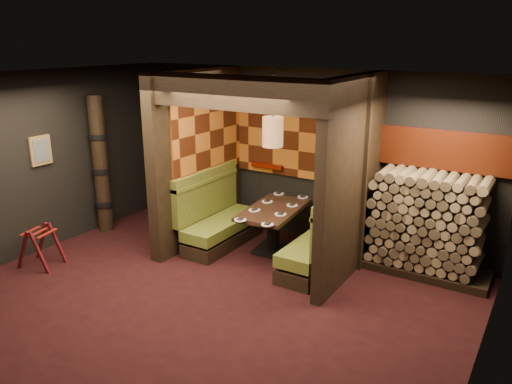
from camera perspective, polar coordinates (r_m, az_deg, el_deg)
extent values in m
cube|color=black|center=(6.74, -5.98, -12.28)|extent=(6.50, 5.50, 0.02)
cube|color=black|center=(5.90, -6.86, 12.83)|extent=(6.50, 5.50, 0.02)
cube|color=black|center=(8.43, 5.27, 4.27)|extent=(6.50, 0.02, 2.85)
cube|color=black|center=(8.52, -23.96, 2.99)|extent=(0.02, 5.50, 2.85)
cube|color=black|center=(4.98, 24.90, -6.56)|extent=(0.02, 5.50, 2.85)
cube|color=black|center=(8.23, -6.73, 3.90)|extent=(0.20, 2.20, 2.85)
cube|color=black|center=(6.98, 10.86, 1.32)|extent=(0.15, 2.10, 2.85)
cube|color=black|center=(6.49, -3.05, 11.27)|extent=(2.85, 0.18, 0.44)
cube|color=#AF5D1B|center=(8.32, 5.03, 6.88)|extent=(2.40, 0.06, 1.55)
cube|color=#AF5D1B|center=(8.20, -5.41, 6.94)|extent=(0.04, 1.85, 1.45)
cube|color=#5F0D04|center=(8.67, 1.35, 3.04)|extent=(0.60, 0.12, 0.07)
cube|color=black|center=(8.34, -3.74, -5.32)|extent=(0.55, 1.60, 0.22)
cube|color=#606B24|center=(8.25, -3.77, -3.72)|extent=(0.55, 1.60, 0.18)
cube|color=#435A18|center=(8.31, -5.70, -0.76)|extent=(0.12, 1.60, 0.78)
cube|color=#606B24|center=(8.21, -5.77, 1.57)|extent=(0.15, 1.60, 0.06)
cube|color=black|center=(7.56, 6.79, -7.86)|extent=(0.55, 1.60, 0.22)
cube|color=#606B24|center=(7.46, 6.85, -6.12)|extent=(0.55, 1.60, 0.18)
cube|color=#435A18|center=(7.19, 9.38, -3.79)|extent=(0.12, 1.60, 0.78)
cube|color=#606B24|center=(7.08, 9.52, -1.14)|extent=(0.15, 1.60, 0.06)
cube|color=black|center=(8.11, 1.98, -6.58)|extent=(0.61, 0.61, 0.06)
cylinder|color=black|center=(7.99, 2.00, -4.55)|extent=(0.20, 0.20, 0.68)
cube|color=#332015|center=(7.86, 2.03, -2.05)|extent=(0.91, 1.47, 0.06)
cylinder|color=white|center=(7.33, -1.81, -3.20)|extent=(0.18, 0.18, 0.01)
cube|color=black|center=(7.32, -1.81, -3.08)|extent=(0.08, 0.12, 0.02)
cylinder|color=white|center=(7.15, 1.32, -3.73)|extent=(0.18, 0.18, 0.01)
cube|color=black|center=(7.14, 1.33, -3.61)|extent=(0.08, 0.12, 0.02)
cylinder|color=white|center=(7.73, -0.18, -2.09)|extent=(0.18, 0.18, 0.01)
cube|color=black|center=(7.73, -0.18, -1.98)|extent=(0.08, 0.12, 0.02)
cylinder|color=white|center=(7.56, 2.83, -2.56)|extent=(0.18, 0.18, 0.01)
cube|color=black|center=(7.56, 2.83, -2.45)|extent=(0.08, 0.12, 0.02)
cylinder|color=white|center=(8.14, 1.29, -1.09)|extent=(0.18, 0.18, 0.01)
cube|color=black|center=(8.14, 1.30, -0.98)|extent=(0.08, 0.12, 0.02)
cylinder|color=white|center=(7.98, 4.17, -1.51)|extent=(0.18, 0.18, 0.01)
cube|color=black|center=(7.98, 4.17, -1.40)|extent=(0.08, 0.12, 0.02)
cylinder|color=white|center=(8.56, 2.62, -0.18)|extent=(0.18, 0.18, 0.01)
cube|color=black|center=(8.56, 2.62, -0.08)|extent=(0.08, 0.12, 0.02)
cylinder|color=white|center=(8.41, 5.38, -0.57)|extent=(0.18, 0.18, 0.01)
cube|color=black|center=(8.40, 5.38, -0.46)|extent=(0.08, 0.12, 0.02)
cylinder|color=brown|center=(7.50, 1.94, 6.89)|extent=(0.31, 0.31, 0.45)
sphere|color=#FFC672|center=(7.50, 1.94, 6.89)|extent=(0.18, 0.18, 0.18)
cylinder|color=black|center=(7.42, 1.98, 11.14)|extent=(0.02, 0.02, 0.67)
cube|color=olive|center=(8.50, -23.41, 4.38)|extent=(0.04, 0.36, 0.46)
cube|color=#3F3F3F|center=(8.48, -23.31, 4.37)|extent=(0.01, 0.27, 0.36)
cube|color=#4B0D11|center=(8.17, -25.10, -6.13)|extent=(0.30, 0.11, 0.66)
cube|color=#4B0D11|center=(7.96, -23.48, -6.50)|extent=(0.30, 0.11, 0.66)
cube|color=#4B0D11|center=(8.42, -23.31, -5.21)|extent=(0.30, 0.11, 0.66)
cube|color=#4B0D11|center=(8.23, -21.70, -5.54)|extent=(0.30, 0.11, 0.66)
cube|color=maroon|center=(8.21, -24.40, -4.07)|extent=(0.13, 0.41, 0.01)
cube|color=maroon|center=(8.11, -23.60, -4.23)|extent=(0.13, 0.41, 0.01)
cube|color=maroon|center=(8.01, -22.77, -4.39)|extent=(0.13, 0.41, 0.01)
cylinder|color=black|center=(9.05, -17.35, 2.99)|extent=(0.26, 0.26, 2.40)
cylinder|color=black|center=(9.24, -16.97, -1.22)|extent=(0.31, 0.31, 0.09)
cylinder|color=black|center=(9.08, -17.29, 2.38)|extent=(0.31, 0.31, 0.09)
cylinder|color=black|center=(8.95, -17.63, 6.09)|extent=(0.31, 0.31, 0.09)
cube|color=black|center=(7.78, 18.91, -8.38)|extent=(1.73, 0.70, 0.12)
cube|color=brown|center=(7.50, 19.45, -3.19)|extent=(1.73, 0.70, 1.38)
cube|color=maroon|center=(7.56, 20.75, 4.49)|extent=(1.83, 0.10, 0.56)
cube|color=black|center=(7.19, 12.29, 1.69)|extent=(0.08, 0.08, 2.85)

